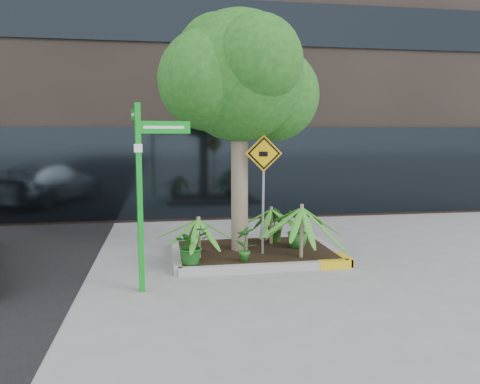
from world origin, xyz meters
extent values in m
plane|color=gray|center=(0.00, 0.00, 0.00)|extent=(80.00, 80.00, 0.00)
cube|color=#9E9E99|center=(0.20, 1.40, 0.07)|extent=(3.20, 0.15, 0.15)
cube|color=#9E9E99|center=(0.20, -0.80, 0.07)|extent=(3.20, 0.15, 0.15)
cube|color=#9E9E99|center=(-1.40, 0.30, 0.07)|extent=(0.15, 2.20, 0.15)
cube|color=#9E9E99|center=(1.80, 0.30, 0.07)|extent=(0.15, 2.20, 0.15)
cube|color=gold|center=(1.50, -0.80, 0.07)|extent=(0.60, 0.17, 0.15)
cube|color=black|center=(0.20, 0.30, 0.12)|extent=(3.05, 2.05, 0.06)
cylinder|color=gray|center=(-0.11, 0.36, 1.60)|extent=(0.34, 0.34, 3.20)
cylinder|color=gray|center=(0.00, 0.36, 2.77)|extent=(0.60, 0.17, 1.04)
sphere|color=#1A4E16|center=(-0.11, 0.36, 3.62)|extent=(2.56, 2.56, 2.56)
sphere|color=#1A4E16|center=(0.64, 0.68, 3.30)|extent=(1.92, 1.92, 1.92)
sphere|color=#1A4E16|center=(-0.75, 0.14, 3.51)|extent=(1.92, 1.92, 1.92)
sphere|color=#1A4E16|center=(0.10, -0.28, 3.83)|extent=(1.70, 1.70, 1.70)
sphere|color=#1A4E16|center=(-0.43, 0.89, 4.05)|extent=(1.81, 1.81, 1.81)
cylinder|color=gray|center=(0.96, -0.44, 0.66)|extent=(0.07, 0.07, 1.03)
cylinder|color=gray|center=(-0.98, -0.15, 0.55)|extent=(0.07, 0.07, 0.79)
cylinder|color=gray|center=(0.65, 0.76, 0.55)|extent=(0.07, 0.07, 0.80)
imported|color=#174E16|center=(-1.15, -0.54, 0.50)|extent=(0.87, 0.87, 0.69)
imported|color=#246D20|center=(1.11, 0.33, 0.54)|extent=(0.56, 0.56, 0.78)
imported|color=#22621E|center=(-0.16, -0.55, 0.50)|extent=(0.48, 0.48, 0.69)
imported|color=#2D611C|center=(0.78, 0.86, 0.54)|extent=(0.50, 0.50, 0.78)
cube|color=#0D991F|center=(-2.00, -1.50, 1.49)|extent=(0.10, 0.10, 2.98)
cube|color=#0D991F|center=(-1.60, -1.44, 2.61)|extent=(0.82, 0.16, 0.19)
cube|color=#0D991F|center=(-2.06, -1.10, 2.82)|extent=(0.16, 0.82, 0.19)
cube|color=white|center=(-1.60, -1.45, 2.61)|extent=(0.63, 0.11, 0.04)
cube|color=white|center=(-2.08, -1.10, 2.82)|extent=(0.11, 0.63, 0.04)
cube|color=white|center=(-2.00, -1.55, 2.29)|extent=(0.13, 0.02, 0.13)
cylinder|color=slate|center=(0.31, 0.02, 1.22)|extent=(0.12, 0.26, 2.14)
cube|color=#F2B60C|center=(0.31, -0.01, 2.13)|extent=(0.70, 0.22, 0.72)
cube|color=black|center=(0.31, -0.02, 2.13)|extent=(0.61, 0.19, 0.64)
cube|color=#F2B60C|center=(0.31, -0.02, 2.13)|extent=(0.52, 0.16, 0.54)
cube|color=black|center=(0.30, -0.03, 2.12)|extent=(0.16, 0.05, 0.10)
camera|label=1|loc=(-1.64, -8.89, 2.51)|focal=35.00mm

